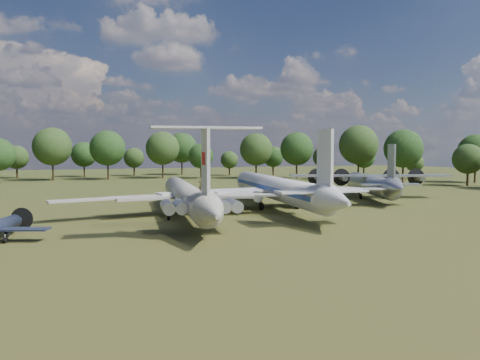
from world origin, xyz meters
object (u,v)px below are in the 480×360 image
object	(u,v)px
tu104_jet	(277,193)
an12_transport	(371,187)
il62_airliner	(187,201)
person_on_il62	(201,185)

from	to	relation	value
tu104_jet	an12_transport	xyz separation A→B (m)	(21.94, 7.93, -0.27)
il62_airliner	an12_transport	distance (m)	38.90
an12_transport	person_on_il62	distance (m)	45.46
il62_airliner	person_on_il62	distance (m)	12.97
tu104_jet	person_on_il62	world-z (taller)	person_on_il62
il62_airliner	person_on_il62	world-z (taller)	person_on_il62
tu104_jet	person_on_il62	xyz separation A→B (m)	(-15.94, -17.00, 2.92)
il62_airliner	tu104_jet	bearing A→B (deg)	21.15
person_on_il62	an12_transport	bearing A→B (deg)	-139.16
tu104_jet	person_on_il62	bearing A→B (deg)	-129.88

